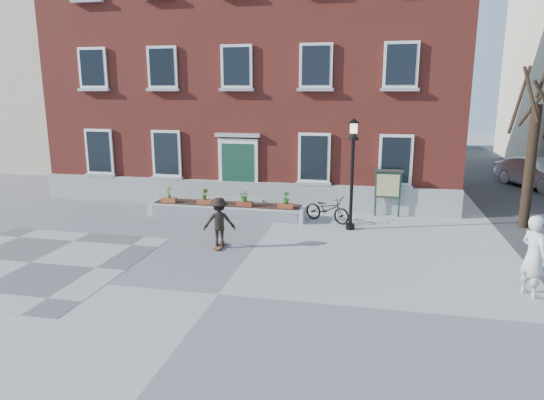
% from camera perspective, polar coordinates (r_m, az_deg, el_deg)
% --- Properties ---
extents(ground, '(100.00, 100.00, 0.00)m').
position_cam_1_polar(ground, '(12.12, -6.37, -10.97)').
color(ground, '#98979A').
rests_on(ground, ground).
extents(checker_patch, '(6.00, 6.00, 0.01)m').
position_cam_1_polar(checker_patch, '(15.75, -26.51, -6.60)').
color(checker_patch, '#535355').
rests_on(checker_patch, ground).
extents(distant_building, '(10.00, 12.00, 13.00)m').
position_cam_1_polar(distant_building, '(37.41, -24.03, 14.24)').
color(distant_building, beige).
rests_on(distant_building, ground).
extents(bicycle, '(1.97, 1.40, 0.98)m').
position_cam_1_polar(bicycle, '(18.37, 6.54, -1.07)').
color(bicycle, black).
rests_on(bicycle, ground).
extents(parked_car, '(3.36, 4.88, 1.52)m').
position_cam_1_polar(parked_car, '(27.90, 28.75, 2.75)').
color(parked_car, '#B8BBBE').
rests_on(parked_car, ground).
extents(bystander, '(0.77, 0.87, 2.01)m').
position_cam_1_polar(bystander, '(13.21, 28.41, -5.82)').
color(bystander, silver).
rests_on(bystander, ground).
extents(brick_building, '(18.40, 10.85, 12.60)m').
position_cam_1_polar(brick_building, '(25.15, -0.88, 16.07)').
color(brick_building, maroon).
rests_on(brick_building, ground).
extents(planter_assembly, '(6.20, 1.12, 1.15)m').
position_cam_1_polar(planter_assembly, '(19.09, -5.33, -1.08)').
color(planter_assembly, beige).
rests_on(planter_assembly, ground).
extents(bare_tree, '(1.83, 1.83, 6.16)m').
position_cam_1_polar(bare_tree, '(19.40, 28.28, 5.13)').
color(bare_tree, black).
rests_on(bare_tree, ground).
extents(lamp_post, '(0.40, 0.40, 3.93)m').
position_cam_1_polar(lamp_post, '(17.10, 9.47, 4.80)').
color(lamp_post, black).
rests_on(lamp_post, ground).
extents(notice_board, '(1.10, 0.16, 1.87)m').
position_cam_1_polar(notice_board, '(19.42, 13.49, 1.74)').
color(notice_board, '#1A3526').
rests_on(notice_board, ground).
extents(skateboarder, '(1.12, 0.83, 1.62)m').
position_cam_1_polar(skateboarder, '(15.27, -6.22, -2.56)').
color(skateboarder, brown).
rests_on(skateboarder, ground).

